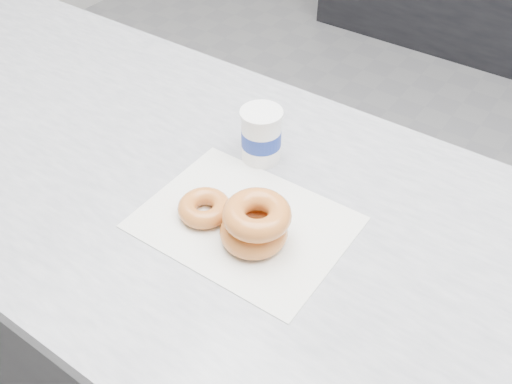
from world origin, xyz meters
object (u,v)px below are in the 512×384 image
counter (256,356)px  donut_stack (255,223)px  coffee_cup (261,135)px  donut_single (204,208)px

counter → donut_stack: size_ratio=21.66×
counter → donut_stack: bearing=-55.1°
coffee_cup → donut_single: bearing=-72.0°
donut_single → donut_stack: bearing=0.7°
counter → coffee_cup: size_ratio=28.98×
counter → coffee_cup: coffee_cup is taller
counter → donut_single: donut_single is taller
counter → coffee_cup: 0.52m
counter → coffee_cup: (-0.08, 0.13, 0.50)m
donut_single → donut_stack: (0.10, 0.00, 0.02)m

